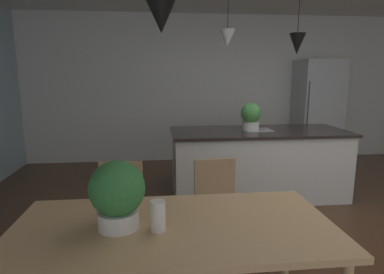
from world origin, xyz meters
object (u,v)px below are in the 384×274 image
at_px(potted_plant_on_island, 251,116).
at_px(kitchen_island, 258,163).
at_px(chair_far_right, 218,206).
at_px(chair_far_left, 119,210).
at_px(potted_plant_on_table, 117,193).
at_px(refrigerator, 317,112).
at_px(vase_on_dining_table, 158,216).
at_px(dining_table, 174,234).

bearing_deg(potted_plant_on_island, kitchen_island, 0.00).
height_order(chair_far_right, kitchen_island, kitchen_island).
relative_size(chair_far_left, potted_plant_on_table, 2.15).
distance_m(refrigerator, potted_plant_on_table, 5.02).
distance_m(refrigerator, potted_plant_on_island, 2.40).
distance_m(kitchen_island, potted_plant_on_table, 2.77).
bearing_deg(kitchen_island, refrigerator, 45.30).
height_order(chair_far_right, potted_plant_on_island, potted_plant_on_island).
bearing_deg(chair_far_right, potted_plant_on_island, 63.89).
bearing_deg(vase_on_dining_table, chair_far_left, 110.42).
xyz_separation_m(chair_far_left, vase_on_dining_table, (0.34, -0.90, 0.35)).
bearing_deg(refrigerator, chair_far_left, -137.29).
bearing_deg(chair_far_left, vase_on_dining_table, -69.58).
bearing_deg(kitchen_island, dining_table, -118.93).
bearing_deg(vase_on_dining_table, chair_far_right, 59.90).
xyz_separation_m(dining_table, vase_on_dining_table, (-0.09, -0.07, 0.15)).
bearing_deg(dining_table, potted_plant_on_island, 63.46).
height_order(refrigerator, potted_plant_on_table, refrigerator).
relative_size(chair_far_right, potted_plant_on_table, 2.15).
relative_size(chair_far_left, vase_on_dining_table, 4.83).
height_order(dining_table, vase_on_dining_table, vase_on_dining_table).
distance_m(chair_far_left, potted_plant_on_island, 2.17).
distance_m(potted_plant_on_island, vase_on_dining_table, 2.61).
relative_size(potted_plant_on_island, potted_plant_on_table, 0.90).
relative_size(potted_plant_on_island, vase_on_dining_table, 2.01).
xyz_separation_m(dining_table, refrigerator, (2.86, 3.87, 0.27)).
relative_size(kitchen_island, vase_on_dining_table, 12.76).
height_order(kitchen_island, vase_on_dining_table, vase_on_dining_table).
height_order(chair_far_left, vase_on_dining_table, vase_on_dining_table).
height_order(refrigerator, potted_plant_on_island, refrigerator).
xyz_separation_m(potted_plant_on_island, potted_plant_on_table, (-1.44, -2.23, -0.14)).
relative_size(dining_table, refrigerator, 1.03).
height_order(refrigerator, vase_on_dining_table, refrigerator).
xyz_separation_m(chair_far_right, vase_on_dining_table, (-0.52, -0.90, 0.35)).
bearing_deg(chair_far_left, potted_plant_on_island, 42.05).
distance_m(kitchen_island, vase_on_dining_table, 2.67).
xyz_separation_m(chair_far_right, refrigerator, (2.43, 3.04, 0.47)).
distance_m(chair_far_right, potted_plant_on_island, 1.67).
relative_size(chair_far_right, kitchen_island, 0.38).
bearing_deg(chair_far_right, dining_table, -117.26).
bearing_deg(kitchen_island, vase_on_dining_table, -119.98).
bearing_deg(chair_far_left, chair_far_right, 0.00).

